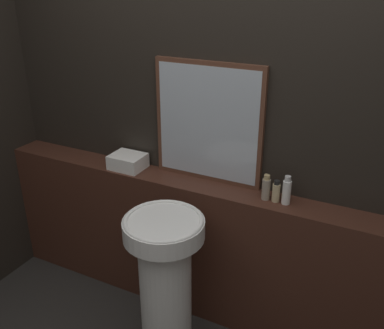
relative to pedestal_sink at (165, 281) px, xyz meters
The scene contains 8 objects.
wall_back 0.93m from the pedestal_sink, 84.95° to the left, with size 8.00×0.06×2.50m.
vanity_counter 0.44m from the pedestal_sink, 83.37° to the left, with size 2.92×0.21×0.92m.
pedestal_sink is the anchor object (origin of this frame).
mirror 0.92m from the pedestal_sink, 89.35° to the left, with size 0.67×0.03×0.71m.
towel_stack 0.80m from the pedestal_sink, 139.83° to the left, with size 0.21×0.18×0.09m.
shampoo_bottle 0.75m from the pedestal_sink, 47.09° to the left, with size 0.05×0.05×0.15m.
conditioner_bottle 0.78m from the pedestal_sink, 43.30° to the left, with size 0.04×0.04×0.13m.
lotion_bottle 0.82m from the pedestal_sink, 39.98° to the left, with size 0.05×0.05×0.16m.
Camera 1 is at (0.92, -0.88, 2.07)m, focal length 40.00 mm.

